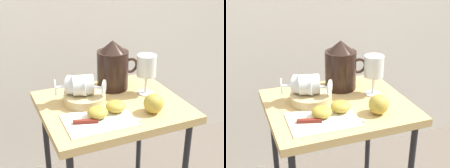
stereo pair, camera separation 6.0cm
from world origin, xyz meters
The scene contains 11 objects.
table centered at (0.00, 0.00, 0.60)m, with size 0.53×0.45×0.67m.
linen_napkin centered at (-0.09, -0.10, 0.67)m, with size 0.24×0.17×0.00m, color silver.
basket_tray centered at (-0.09, 0.05, 0.69)m, with size 0.16×0.16×0.04m, color tan.
pitcher centered at (0.06, 0.13, 0.75)m, with size 0.18×0.13×0.21m.
wine_glass_upright centered at (0.16, 0.03, 0.78)m, with size 0.08×0.08×0.16m.
wine_glass_tipped_near centered at (-0.11, 0.05, 0.74)m, with size 0.16×0.14×0.07m.
wine_glass_tipped_far centered at (-0.10, 0.05, 0.74)m, with size 0.15×0.09×0.08m.
apple_half_left centered at (-0.09, -0.09, 0.69)m, with size 0.07×0.07×0.04m, color #B29938.
apple_half_right centered at (-0.02, -0.07, 0.69)m, with size 0.07×0.07×0.04m, color #B29938.
apple_whole centered at (0.11, -0.12, 0.70)m, with size 0.07×0.07×0.07m, color #B29938.
knife centered at (-0.11, -0.12, 0.68)m, with size 0.23×0.08×0.01m.
Camera 2 is at (-0.39, -1.04, 1.23)m, focal length 52.38 mm.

